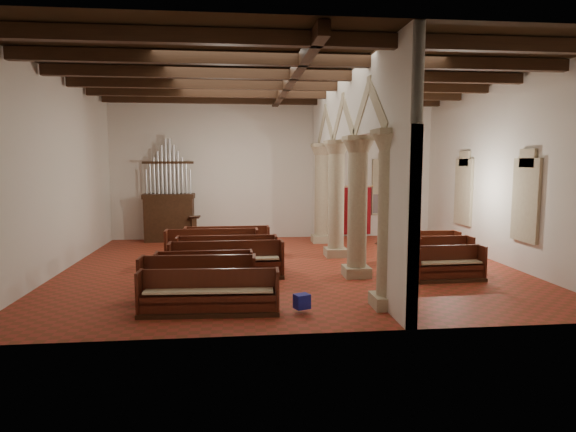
# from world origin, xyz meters

# --- Properties ---
(floor) EXTENTS (14.00, 14.00, 0.00)m
(floor) POSITION_xyz_m (0.00, 0.00, 0.00)
(floor) COLOR maroon
(floor) RESTS_ON ground
(ceiling) EXTENTS (14.00, 14.00, 0.00)m
(ceiling) POSITION_xyz_m (0.00, 0.00, 6.00)
(ceiling) COLOR black
(ceiling) RESTS_ON wall_back
(wall_back) EXTENTS (14.00, 0.02, 6.00)m
(wall_back) POSITION_xyz_m (0.00, 6.00, 3.00)
(wall_back) COLOR silver
(wall_back) RESTS_ON floor
(wall_front) EXTENTS (14.00, 0.02, 6.00)m
(wall_front) POSITION_xyz_m (0.00, -6.00, 3.00)
(wall_front) COLOR silver
(wall_front) RESTS_ON floor
(wall_left) EXTENTS (0.02, 12.00, 6.00)m
(wall_left) POSITION_xyz_m (-7.00, 0.00, 3.00)
(wall_left) COLOR silver
(wall_left) RESTS_ON floor
(wall_right) EXTENTS (0.02, 12.00, 6.00)m
(wall_right) POSITION_xyz_m (7.00, 0.00, 3.00)
(wall_right) COLOR silver
(wall_right) RESTS_ON floor
(ceiling_beams) EXTENTS (13.80, 11.80, 0.30)m
(ceiling_beams) POSITION_xyz_m (0.00, 0.00, 5.82)
(ceiling_beams) COLOR #341E10
(ceiling_beams) RESTS_ON wall_back
(arcade) EXTENTS (0.90, 11.90, 6.00)m
(arcade) POSITION_xyz_m (1.80, 0.00, 3.56)
(arcade) COLOR tan
(arcade) RESTS_ON floor
(window_right_a) EXTENTS (0.03, 1.00, 2.20)m
(window_right_a) POSITION_xyz_m (6.98, -1.50, 2.20)
(window_right_a) COLOR #387E60
(window_right_a) RESTS_ON wall_right
(window_right_b) EXTENTS (0.03, 1.00, 2.20)m
(window_right_b) POSITION_xyz_m (6.98, 2.50, 2.20)
(window_right_b) COLOR #387E60
(window_right_b) RESTS_ON wall_right
(window_back) EXTENTS (1.00, 0.03, 2.20)m
(window_back) POSITION_xyz_m (5.00, 5.98, 2.20)
(window_back) COLOR #387E60
(window_back) RESTS_ON wall_back
(pipe_organ) EXTENTS (2.10, 0.85, 4.40)m
(pipe_organ) POSITION_xyz_m (-4.50, 5.50, 1.37)
(pipe_organ) COLOR #341E10
(pipe_organ) RESTS_ON floor
(lectern) EXTENTS (0.55, 0.58, 1.15)m
(lectern) POSITION_xyz_m (-3.46, 5.04, 0.47)
(lectern) COLOR #361D11
(lectern) RESTS_ON floor
(dossal_curtain) EXTENTS (1.80, 0.07, 2.17)m
(dossal_curtain) POSITION_xyz_m (3.50, 5.92, 1.17)
(dossal_curtain) COLOR #A01112
(dossal_curtain) RESTS_ON floor
(processional_banner) EXTENTS (0.47, 0.60, 2.19)m
(processional_banner) POSITION_xyz_m (4.06, 3.85, 0.77)
(processional_banner) COLOR #341E10
(processional_banner) RESTS_ON floor
(hymnal_box_a) EXTENTS (0.40, 0.37, 0.32)m
(hymnal_box_a) POSITION_xyz_m (-0.24, -4.69, 0.26)
(hymnal_box_a) COLOR navy
(hymnal_box_a) RESTS_ON floor
(hymnal_box_b) EXTENTS (0.37, 0.33, 0.33)m
(hymnal_box_b) POSITION_xyz_m (-1.61, -2.71, 0.26)
(hymnal_box_b) COLOR navy
(hymnal_box_b) RESTS_ON floor
(hymnal_box_c) EXTENTS (0.35, 0.30, 0.33)m
(hymnal_box_c) POSITION_xyz_m (-0.50, 0.09, 0.27)
(hymnal_box_c) COLOR #15148E
(hymnal_box_c) RESTS_ON floor
(tube_heater_a) EXTENTS (0.96, 0.32, 0.10)m
(tube_heater_a) POSITION_xyz_m (-1.29, -4.10, 0.16)
(tube_heater_a) COLOR white
(tube_heater_a) RESTS_ON floor
(tube_heater_b) EXTENTS (0.93, 0.16, 0.09)m
(tube_heater_b) POSITION_xyz_m (-3.27, -2.67, 0.16)
(tube_heater_b) COLOR silver
(tube_heater_b) RESTS_ON floor
(nave_pew_0) EXTENTS (3.11, 0.81, 0.98)m
(nave_pew_0) POSITION_xyz_m (-2.28, -4.56, 0.32)
(nave_pew_0) COLOR #341E10
(nave_pew_0) RESTS_ON floor
(nave_pew_1) EXTENTS (2.79, 0.84, 1.09)m
(nave_pew_1) POSITION_xyz_m (-2.60, -3.55, 0.36)
(nave_pew_1) COLOR #341E10
(nave_pew_1) RESTS_ON floor
(nave_pew_2) EXTENTS (2.61, 0.68, 0.95)m
(nave_pew_2) POSITION_xyz_m (-2.55, -2.15, 0.31)
(nave_pew_2) COLOR #341E10
(nave_pew_2) RESTS_ON floor
(nave_pew_3) EXTENTS (3.28, 0.77, 1.07)m
(nave_pew_3) POSITION_xyz_m (-1.97, -1.35, 0.35)
(nave_pew_3) COLOR #341E10
(nave_pew_3) RESTS_ON floor
(nave_pew_4) EXTENTS (3.08, 0.71, 1.07)m
(nave_pew_4) POSITION_xyz_m (-1.98, -0.32, 0.35)
(nave_pew_4) COLOR #341E10
(nave_pew_4) RESTS_ON floor
(nave_pew_5) EXTENTS (3.03, 0.81, 1.14)m
(nave_pew_5) POSITION_xyz_m (-2.49, 0.74, 0.38)
(nave_pew_5) COLOR #341E10
(nave_pew_5) RESTS_ON floor
(nave_pew_6) EXTENTS (2.96, 0.76, 1.08)m
(nave_pew_6) POSITION_xyz_m (-2.02, 1.78, 0.36)
(nave_pew_6) COLOR #341E10
(nave_pew_6) RESTS_ON floor
(aisle_pew_0) EXTENTS (2.03, 0.72, 0.98)m
(aisle_pew_0) POSITION_xyz_m (4.28, -2.22, 0.33)
(aisle_pew_0) COLOR #341E10
(aisle_pew_0) RESTS_ON floor
(aisle_pew_1) EXTENTS (1.79, 0.68, 1.01)m
(aisle_pew_1) POSITION_xyz_m (4.78, -0.75, 0.34)
(aisle_pew_1) COLOR #341E10
(aisle_pew_1) RESTS_ON floor
(aisle_pew_2) EXTENTS (2.16, 0.73, 1.05)m
(aisle_pew_2) POSITION_xyz_m (4.56, 0.14, 0.35)
(aisle_pew_2) COLOR #341E10
(aisle_pew_2) RESTS_ON floor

